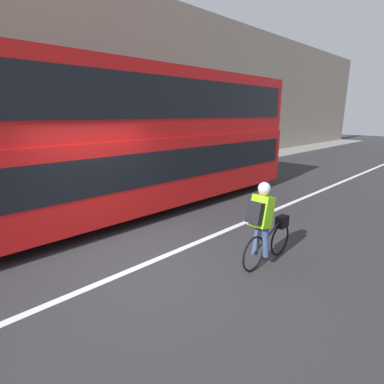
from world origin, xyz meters
TOP-DOWN VIEW (x-y plane):
  - ground_plane at (0.00, 0.00)m, footprint 80.00×80.00m
  - road_center_line at (0.00, -0.17)m, footprint 50.00×0.14m
  - sidewalk_curb at (0.00, 6.02)m, footprint 60.00×2.14m
  - building_facade at (0.00, 7.23)m, footprint 60.00×0.30m
  - bus at (1.60, 2.63)m, footprint 11.44×2.56m
  - cyclist_on_bike at (1.53, -1.69)m, footprint 1.53×0.32m
  - street_sign_post at (0.75, 5.90)m, footprint 0.36×0.09m

SIDE VIEW (x-z plane):
  - ground_plane at x=0.00m, z-range 0.00..0.00m
  - road_center_line at x=0.00m, z-range 0.00..0.01m
  - sidewalk_curb at x=0.00m, z-range 0.00..0.13m
  - cyclist_on_bike at x=1.53m, z-range 0.07..1.64m
  - street_sign_post at x=0.75m, z-range 0.28..2.83m
  - bus at x=1.60m, z-range 0.20..4.05m
  - building_facade at x=0.00m, z-range 0.00..7.69m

